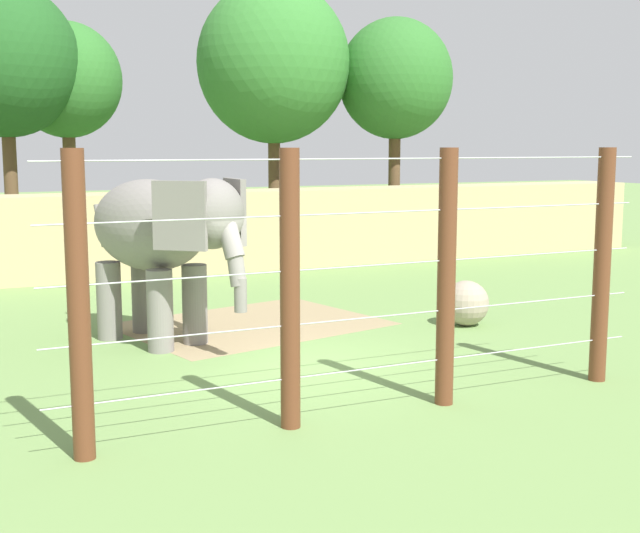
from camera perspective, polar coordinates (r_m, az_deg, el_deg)
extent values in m
plane|color=#6B8E4C|center=(14.71, -1.66, -6.73)|extent=(120.00, 120.00, 0.00)
cube|color=#937F5B|center=(18.06, -4.67, -3.92)|extent=(5.91, 5.00, 0.01)
cube|color=tan|center=(25.30, -12.10, 2.17)|extent=(36.00, 1.80, 2.42)
cylinder|color=gray|center=(16.34, -8.50, -2.54)|extent=(0.48, 0.48, 1.54)
cylinder|color=gray|center=(15.80, -10.81, -2.96)|extent=(0.48, 0.48, 1.54)
cylinder|color=gray|center=(17.53, -11.89, -1.90)|extent=(0.48, 0.48, 1.54)
cylinder|color=gray|center=(17.04, -14.13, -2.26)|extent=(0.48, 0.48, 1.54)
ellipsoid|color=gray|center=(16.46, -11.52, 2.79)|extent=(2.58, 3.23, 1.76)
ellipsoid|color=gray|center=(15.07, -7.33, 3.57)|extent=(1.55, 1.49, 1.27)
cube|color=gray|center=(15.60, -5.82, 3.75)|extent=(0.12, 0.99, 1.21)
cube|color=gray|center=(14.72, -9.52, 3.42)|extent=(0.82, 0.72, 1.21)
cylinder|color=gray|center=(14.77, -6.06, 1.74)|extent=(0.54, 0.63, 0.69)
cylinder|color=gray|center=(14.74, -5.68, -0.17)|extent=(0.42, 0.47, 0.64)
cylinder|color=gray|center=(14.75, -5.42, -1.94)|extent=(0.30, 0.30, 0.60)
cylinder|color=gray|center=(17.74, -14.70, 2.71)|extent=(0.24, 0.35, 0.88)
sphere|color=gray|center=(18.06, 9.89, -2.47)|extent=(0.97, 0.97, 0.97)
cylinder|color=brown|center=(10.41, -16.07, -2.68)|extent=(0.27, 0.27, 3.77)
cylinder|color=brown|center=(11.15, -2.05, -1.65)|extent=(0.27, 0.27, 3.77)
cylinder|color=brown|center=(12.32, 8.58, -0.80)|extent=(0.27, 0.27, 3.77)
cylinder|color=brown|center=(14.16, 18.61, 0.03)|extent=(0.27, 0.27, 3.77)
cylinder|color=#B7B7BC|center=(11.99, 3.95, -6.86)|extent=(9.17, 0.02, 0.02)
cylinder|color=#B7B7BC|center=(11.82, 3.99, -3.42)|extent=(9.17, 0.02, 0.02)
cylinder|color=#B7B7BC|center=(11.70, 4.02, 0.11)|extent=(9.17, 0.02, 0.02)
cylinder|color=#B7B7BC|center=(11.62, 4.06, 3.69)|extent=(9.17, 0.02, 0.02)
cylinder|color=#B7B7BC|center=(11.58, 4.10, 7.32)|extent=(9.17, 0.02, 0.02)
cylinder|color=brown|center=(30.93, -3.11, 5.26)|extent=(0.44, 0.44, 4.41)
ellipsoid|color=#33752D|center=(31.03, -3.18, 13.66)|extent=(5.49, 5.49, 5.77)
cylinder|color=brown|center=(29.43, -20.21, 4.72)|extent=(0.44, 0.44, 4.52)
ellipsoid|color=#1E511E|center=(29.52, -20.63, 13.00)|extent=(4.71, 4.71, 4.94)
cylinder|color=brown|center=(30.49, -16.55, 4.90)|extent=(0.44, 0.44, 4.42)
ellipsoid|color=#2D6B28|center=(30.53, -16.85, 12.04)|extent=(3.74, 3.74, 3.93)
cylinder|color=brown|center=(31.79, 5.05, 5.36)|extent=(0.44, 0.44, 4.45)
ellipsoid|color=#2D6B28|center=(31.85, 5.14, 12.59)|extent=(4.22, 4.22, 4.43)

